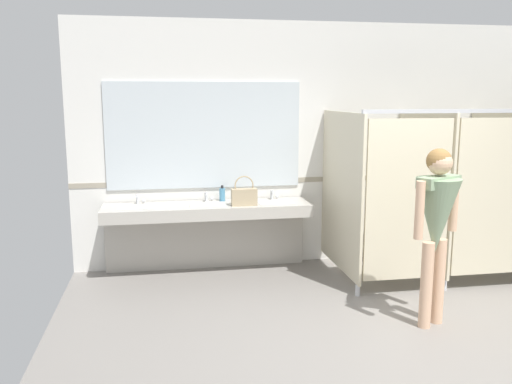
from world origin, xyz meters
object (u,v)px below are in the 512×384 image
Objects in this scene: person_standing at (437,216)px; paper_cup at (238,201)px; handbag at (244,196)px; soap_dispenser at (222,194)px.

person_standing is 18.41× the size of paper_cup.
person_standing is at bearing -48.43° from handbag.
person_standing reaches higher than paper_cup.
handbag is at bearing -29.70° from paper_cup.
soap_dispenser is 2.14× the size of paper_cup.
soap_dispenser is at bearing 125.58° from handbag.
soap_dispenser is (-0.22, 0.31, -0.03)m from handbag.
handbag reaches higher than soap_dispenser.
person_standing is 2.61m from soap_dispenser.
person_standing is at bearing -49.29° from soap_dispenser.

